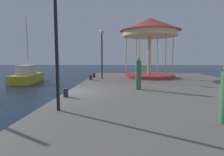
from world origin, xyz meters
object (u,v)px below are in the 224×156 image
bollard_north (94,75)px  bollard_south (66,93)px  sailboat_yellow (27,76)px  lamp_post_mid_promenade (56,23)px  person_far_corner (138,74)px  carousel (150,33)px  bollard_center (91,77)px  lamp_post_far_end (102,46)px

bollard_north → bollard_south: size_ratio=1.00×
bollard_south → sailboat_yellow: bearing=125.1°
lamp_post_mid_promenade → person_far_corner: 6.10m
carousel → bollard_south: 11.57m
sailboat_yellow → bollard_south: (7.71, -10.98, 0.29)m
bollard_north → bollard_center: bearing=-90.4°
lamp_post_mid_promenade → person_far_corner: size_ratio=2.31×
lamp_post_mid_promenade → bollard_north: bearing=92.2°
lamp_post_mid_promenade → bollard_north: size_ratio=11.24×
bollard_north → bollard_south: (-0.02, -8.89, 0.00)m
carousel → sailboat_yellow: bearing=173.3°
bollard_south → person_far_corner: 4.45m
carousel → person_far_corner: size_ratio=2.96×
bollard_north → bollard_south: same height
carousel → lamp_post_far_end: (-4.41, -1.53, -1.26)m
bollard_north → person_far_corner: 7.49m
bollard_north → bollard_south: 8.89m
sailboat_yellow → lamp_post_mid_promenade: (8.15, -13.29, 3.14)m
carousel → lamp_post_far_end: size_ratio=1.32×
lamp_post_mid_promenade → bollard_south: (-0.44, 2.31, -2.86)m
carousel → bollard_center: 7.06m
lamp_post_mid_promenade → bollard_south: size_ratio=11.24×
lamp_post_far_end → bollard_south: (-0.90, -7.93, -2.77)m
carousel → lamp_post_mid_promenade: size_ratio=1.28×
lamp_post_mid_promenade → bollard_north: 11.56m
sailboat_yellow → lamp_post_mid_promenade: 15.90m
bollard_north → person_far_corner: (3.66, -6.49, 0.72)m
lamp_post_far_end → bollard_north: 3.06m
lamp_post_mid_promenade → lamp_post_far_end: (0.45, 10.24, -0.08)m
bollard_center → bollard_south: same height
sailboat_yellow → bollard_north: size_ratio=17.67×
bollard_center → person_far_corner: 6.01m
sailboat_yellow → bollard_center: size_ratio=17.67×
bollard_center → bollard_south: 7.11m
bollard_center → person_far_corner: size_ratio=0.21×
sailboat_yellow → person_far_corner: sailboat_yellow is taller
sailboat_yellow → lamp_post_far_end: 9.63m
bollard_center → person_far_corner: bearing=-52.1°
carousel → bollard_center: (-5.30, -2.35, -4.03)m
lamp_post_mid_promenade → person_far_corner: lamp_post_mid_promenade is taller
lamp_post_mid_promenade → bollard_center: size_ratio=11.24×
carousel → bollard_south: bearing=-119.3°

